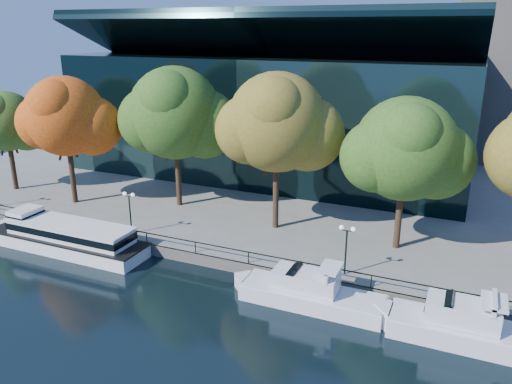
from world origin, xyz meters
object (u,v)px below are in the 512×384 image
at_px(tour_boat, 63,235).
at_px(tree_3, 278,125).
at_px(tree_0, 7,123).
at_px(lamp_1, 129,203).
at_px(tree_2, 176,115).
at_px(tree_1, 66,118).
at_px(lamp_2, 347,239).
at_px(tree_4, 407,151).
at_px(cruiser_far, 461,326).
at_px(cruiser_near, 306,291).

bearing_deg(tour_boat, tree_3, 31.58).
distance_m(tree_0, lamp_1, 22.23).
height_order(tour_boat, tree_2, tree_2).
relative_size(tour_boat, tree_0, 1.50).
bearing_deg(tree_1, tree_2, 19.29).
bearing_deg(lamp_2, tree_2, 157.06).
bearing_deg(lamp_1, tree_4, 15.91).
distance_m(cruiser_far, tree_1, 41.96).
relative_size(cruiser_near, tree_2, 0.79).
bearing_deg(tree_0, tour_boat, -29.90).
height_order(cruiser_far, tree_3, tree_3).
bearing_deg(tree_2, tree_4, -4.67).
height_order(tour_boat, lamp_2, lamp_2).
height_order(tree_0, lamp_1, tree_0).
distance_m(tree_0, lamp_2, 41.90).
bearing_deg(tree_4, tree_3, 179.51).
distance_m(tour_boat, tree_4, 31.22).
relative_size(tree_0, lamp_2, 2.87).
xyz_separation_m(tour_boat, lamp_1, (4.92, 3.62, 2.58)).
height_order(cruiser_near, lamp_2, lamp_2).
relative_size(tree_4, lamp_1, 3.27).
height_order(tree_4, lamp_2, tree_4).
bearing_deg(tree_3, cruiser_far, -32.98).
height_order(cruiser_near, tree_3, tree_3).
relative_size(cruiser_far, tree_0, 0.96).
bearing_deg(tree_1, cruiser_near, -16.25).
xyz_separation_m(tree_2, lamp_1, (-0.05, -8.57, -6.79)).
bearing_deg(tree_0, tree_4, 1.39).
xyz_separation_m(cruiser_far, tree_4, (-5.58, 10.93, 8.51)).
height_order(cruiser_far, tree_2, tree_2).
xyz_separation_m(cruiser_far, tree_1, (-39.96, 8.96, 9.17)).
bearing_deg(tree_0, lamp_2, -7.72).
relative_size(tree_0, lamp_1, 2.87).
xyz_separation_m(cruiser_far, lamp_1, (-28.96, 4.26, 2.83)).
height_order(cruiser_far, lamp_1, lamp_1).
bearing_deg(tree_0, tree_3, 2.04).
bearing_deg(lamp_2, tree_0, 172.28).
relative_size(tree_1, tree_2, 0.93).
height_order(tour_boat, lamp_1, lamp_1).
relative_size(lamp_1, lamp_2, 1.00).
bearing_deg(cruiser_far, tree_4, 117.07).
xyz_separation_m(tour_boat, cruiser_far, (33.88, -0.64, -0.25)).
bearing_deg(cruiser_far, tree_3, 147.02).
height_order(tree_0, tree_1, tree_1).
height_order(cruiser_near, tree_2, tree_2).
distance_m(cruiser_near, tree_1, 32.00).
relative_size(cruiser_far, lamp_1, 2.75).
bearing_deg(tree_0, lamp_1, -14.94).
relative_size(tree_1, tree_4, 1.04).
height_order(tour_boat, tree_0, tree_0).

